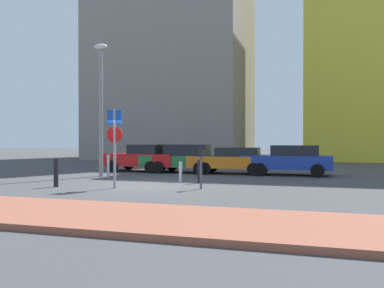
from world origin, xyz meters
TOP-DOWN VIEW (x-y plane):
  - ground_plane at (0.00, 0.00)m, footprint 120.00×120.00m
  - sidewalk_brick at (0.00, -6.27)m, footprint 40.00×3.08m
  - parked_car_red at (-2.78, 6.46)m, footprint 4.33×2.29m
  - parked_car_green at (-0.36, 6.36)m, footprint 4.46×1.99m
  - parked_car_orange at (2.40, 6.32)m, footprint 4.58×2.02m
  - parked_car_blue at (5.22, 6.34)m, footprint 4.50×2.10m
  - parking_sign_post at (-0.65, -1.07)m, footprint 0.60×0.10m
  - parking_meter at (2.47, -0.42)m, footprint 0.18×0.14m
  - street_lamp at (-3.52, 2.99)m, footprint 0.70×0.36m
  - traffic_bollard_near at (-2.97, -1.35)m, footprint 0.18×0.18m
  - traffic_bollard_mid at (1.88, 1.49)m, footprint 0.15×0.15m
  - traffic_bollard_far at (0.99, 1.73)m, footprint 0.14×0.14m
  - traffic_bollard_edge at (-2.94, 2.64)m, footprint 0.13×0.13m
  - building_under_construction at (-6.40, 22.92)m, footprint 13.79×13.29m

SIDE VIEW (x-z plane):
  - ground_plane at x=0.00m, z-range 0.00..0.00m
  - sidewalk_brick at x=0.00m, z-range 0.00..0.14m
  - traffic_bollard_far at x=0.99m, z-range 0.00..0.85m
  - traffic_bollard_mid at x=1.88m, z-range 0.00..0.97m
  - traffic_bollard_edge at x=-2.94m, z-range 0.00..1.08m
  - traffic_bollard_near at x=-2.97m, z-range 0.00..1.08m
  - parked_car_orange at x=2.40m, z-range 0.04..1.43m
  - parked_car_red at x=-2.78m, z-range 0.01..1.54m
  - parked_car_blue at x=5.22m, z-range 0.04..1.55m
  - parked_car_green at x=-0.36m, z-range 0.03..1.56m
  - parking_meter at x=2.47m, z-range 0.21..1.66m
  - parking_sign_post at x=-0.65m, z-range 0.38..3.29m
  - street_lamp at x=-3.52m, z-range 0.61..7.07m
  - building_under_construction at x=-6.40m, z-range 0.00..23.84m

